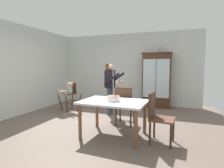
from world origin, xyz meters
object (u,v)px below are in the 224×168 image
dining_table (113,106)px  dining_chair_far_side (124,103)px  high_chair_with_toddler (70,91)px  adult_person (110,83)px  china_cabinet (157,80)px  birthday_cake (113,99)px  dining_chair_right_end (157,114)px  ceramic_vase (157,49)px

dining_table → dining_chair_far_side: 0.69m
high_chair_with_toddler → adult_person: size_ratio=0.62×
dining_chair_far_side → china_cabinet: bearing=-103.5°
birthday_cake → dining_chair_right_end: size_ratio=0.29×
high_chair_with_toddler → dining_chair_far_side: size_ratio=0.99×
birthday_cake → dining_chair_right_end: bearing=-1.3°
china_cabinet → dining_chair_right_end: size_ratio=2.01×
adult_person → birthday_cake: size_ratio=5.47×
dining_table → china_cabinet: bearing=79.8°
dining_table → dining_chair_right_end: (0.89, -0.04, -0.08)m
high_chair_with_toddler → dining_chair_right_end: bearing=1.0°
dining_table → birthday_cake: birthday_cake is taller
ceramic_vase → adult_person: 2.17m
dining_chair_far_side → dining_chair_right_end: size_ratio=1.00×
china_cabinet → dining_table: size_ratio=1.40×
adult_person → dining_chair_right_end: 2.27m
dining_table → dining_chair_far_side: (0.04, 0.68, -0.08)m
birthday_cake → dining_chair_right_end: dining_chair_right_end is taller
ceramic_vase → dining_chair_far_side: (-0.49, -2.36, -1.49)m
dining_table → dining_chair_right_end: bearing=-2.3°
dining_table → adult_person: bearing=112.6°
china_cabinet → ceramic_vase: size_ratio=7.15×
china_cabinet → adult_person: bearing=-129.6°
adult_person → dining_chair_right_end: bearing=-132.3°
china_cabinet → high_chair_with_toddler: china_cabinet is taller
china_cabinet → adult_person: 1.89m
ceramic_vase → dining_chair_right_end: 3.44m
birthday_cake → dining_chair_far_side: size_ratio=0.29×
china_cabinet → high_chair_with_toddler: 3.02m
ceramic_vase → dining_table: size_ratio=0.20×
ceramic_vase → dining_chair_far_side: ceramic_vase is taller
ceramic_vase → birthday_cake: bearing=-99.8°
adult_person → dining_table: adult_person is taller
ceramic_vase → adult_person: bearing=-129.1°
dining_chair_right_end → adult_person: bearing=49.2°
china_cabinet → adult_person: china_cabinet is taller
ceramic_vase → birthday_cake: (-0.53, -3.06, -1.26)m
china_cabinet → birthday_cake: size_ratio=6.90×
birthday_cake → dining_chair_right_end: (0.89, -0.02, -0.24)m
ceramic_vase → dining_chair_right_end: size_ratio=0.28×
adult_person → china_cabinet: bearing=-35.6°
dining_table → dining_chair_right_end: 0.89m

